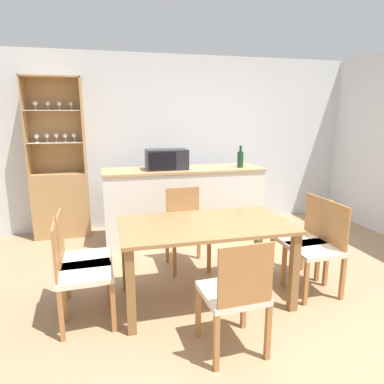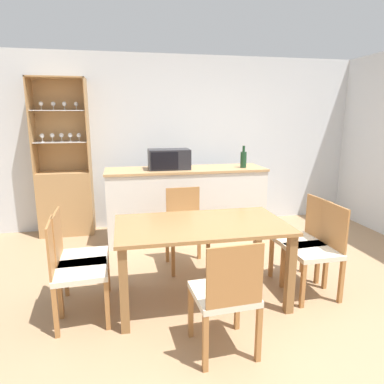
# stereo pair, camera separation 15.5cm
# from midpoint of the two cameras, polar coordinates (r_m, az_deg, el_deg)

# --- Properties ---
(ground_plane) EXTENTS (18.00, 18.00, 0.00)m
(ground_plane) POSITION_cam_midpoint_polar(r_m,az_deg,el_deg) (3.28, 11.56, -18.42)
(ground_plane) COLOR #A37F5B
(wall_back) EXTENTS (6.80, 0.06, 2.55)m
(wall_back) POSITION_cam_midpoint_polar(r_m,az_deg,el_deg) (5.34, 1.07, 8.31)
(wall_back) COLOR silver
(wall_back) RESTS_ON ground_plane
(kitchen_counter) EXTENTS (2.14, 0.63, 0.98)m
(kitchen_counter) POSITION_cam_midpoint_polar(r_m,az_deg,el_deg) (4.71, -0.06, -1.94)
(kitchen_counter) COLOR silver
(kitchen_counter) RESTS_ON ground_plane
(display_cabinet) EXTENTS (0.74, 0.36, 2.17)m
(display_cabinet) POSITION_cam_midpoint_polar(r_m,az_deg,el_deg) (5.16, -19.50, 0.22)
(display_cabinet) COLOR tan
(display_cabinet) RESTS_ON ground_plane
(dining_table) EXTENTS (1.51, 0.85, 0.74)m
(dining_table) POSITION_cam_midpoint_polar(r_m,az_deg,el_deg) (3.09, 3.00, -7.21)
(dining_table) COLOR olive
(dining_table) RESTS_ON ground_plane
(dining_chair_head_near) EXTENTS (0.45, 0.45, 0.88)m
(dining_chair_head_near) POSITION_cam_midpoint_polar(r_m,az_deg,el_deg) (2.51, 7.48, -16.68)
(dining_chair_head_near) COLOR beige
(dining_chair_head_near) RESTS_ON ground_plane
(dining_chair_head_far) EXTENTS (0.44, 0.44, 0.88)m
(dining_chair_head_far) POSITION_cam_midpoint_polar(r_m,az_deg,el_deg) (3.84, 0.14, -5.96)
(dining_chair_head_far) COLOR beige
(dining_chair_head_far) RESTS_ON ground_plane
(dining_chair_side_right_near) EXTENTS (0.43, 0.43, 0.88)m
(dining_chair_side_right_near) POSITION_cam_midpoint_polar(r_m,az_deg,el_deg) (3.47, 21.34, -8.95)
(dining_chair_side_right_near) COLOR beige
(dining_chair_side_right_near) RESTS_ON ground_plane
(dining_chair_side_right_far) EXTENTS (0.45, 0.45, 0.88)m
(dining_chair_side_right_far) POSITION_cam_midpoint_polar(r_m,az_deg,el_deg) (3.67, 19.17, -7.58)
(dining_chair_side_right_far) COLOR beige
(dining_chair_side_right_far) RESTS_ON ground_plane
(dining_chair_side_left_far) EXTENTS (0.43, 0.43, 0.88)m
(dining_chair_side_left_far) POSITION_cam_midpoint_polar(r_m,az_deg,el_deg) (3.20, -17.08, -10.42)
(dining_chair_side_left_far) COLOR beige
(dining_chair_side_left_far) RESTS_ON ground_plane
(dining_chair_side_left_near) EXTENTS (0.45, 0.45, 0.88)m
(dining_chair_side_left_near) POSITION_cam_midpoint_polar(r_m,az_deg,el_deg) (2.97, -17.54, -12.34)
(dining_chair_side_left_near) COLOR beige
(dining_chair_side_left_near) RESTS_ON ground_plane
(microwave) EXTENTS (0.54, 0.33, 0.26)m
(microwave) POSITION_cam_midpoint_polar(r_m,az_deg,el_deg) (4.54, -2.88, 5.48)
(microwave) COLOR #232328
(microwave) RESTS_ON kitchen_counter
(wine_bottle) EXTENTS (0.08, 0.08, 0.30)m
(wine_bottle) POSITION_cam_midpoint_polar(r_m,az_deg,el_deg) (4.72, 9.51, 5.43)
(wine_bottle) COLOR #193D23
(wine_bottle) RESTS_ON kitchen_counter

